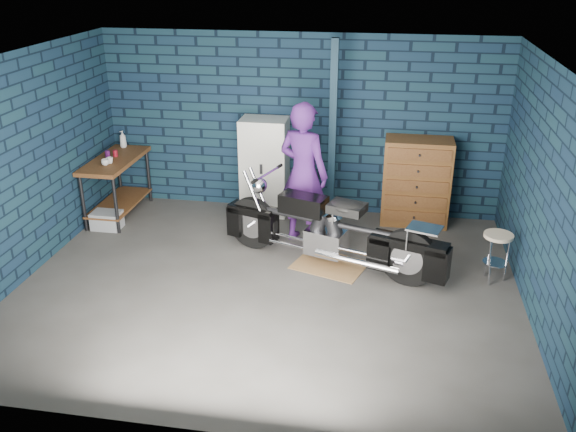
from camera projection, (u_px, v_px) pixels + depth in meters
name	position (u px, v px, depth m)	size (l,w,h in m)	color
ground	(268.00, 286.00, 7.43)	(6.00, 6.00, 0.00)	#4B4846
room_walls	(275.00, 122.00, 7.17)	(6.02, 5.01, 2.71)	#102237
support_post	(332.00, 137.00, 8.57)	(0.10, 0.10, 2.70)	#102635
workbench	(118.00, 187.00, 9.24)	(0.60, 1.40, 0.91)	brown
drip_mat	(330.00, 265.00, 7.91)	(0.89, 0.67, 0.01)	brown
motorcycle	(331.00, 226.00, 7.69)	(2.57, 0.70, 1.13)	black
person	(303.00, 174.00, 8.21)	(0.72, 0.47, 1.98)	#481C6B
storage_bin	(107.00, 220.00, 8.92)	(0.41, 0.29, 0.26)	gray
locker	(265.00, 167.00, 9.22)	(0.69, 0.50, 1.49)	silver
tool_chest	(416.00, 182.00, 8.91)	(0.97, 0.54, 1.29)	brown
shop_stool	(495.00, 258.00, 7.42)	(0.35, 0.35, 0.64)	#BDAA8F
cup_a	(105.00, 162.00, 8.77)	(0.11, 0.11, 0.09)	#BDAA8F
cup_b	(110.00, 160.00, 8.85)	(0.09, 0.09, 0.09)	#BDAA8F
mug_purple	(108.00, 154.00, 9.11)	(0.07, 0.07, 0.10)	#5A1861
mug_red	(115.00, 153.00, 9.15)	(0.07, 0.07, 0.10)	maroon
bottle	(123.00, 139.00, 9.54)	(0.10, 0.10, 0.27)	gray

